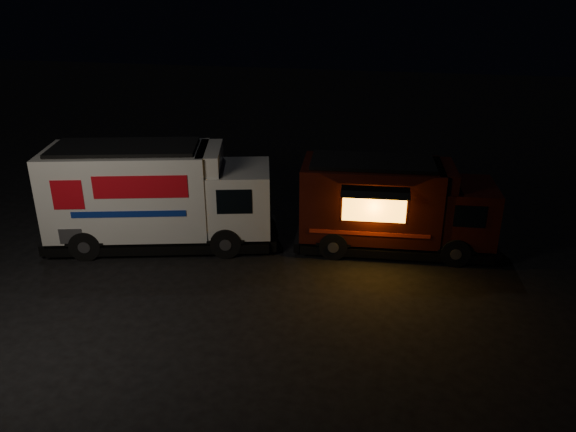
# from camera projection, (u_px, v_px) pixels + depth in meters

# --- Properties ---
(ground) EXTENTS (80.00, 80.00, 0.00)m
(ground) POSITION_uv_depth(u_px,v_px,m) (207.00, 294.00, 14.61)
(ground) COLOR black
(ground) RESTS_ON ground
(white_truck) EXTENTS (7.28, 3.98, 3.13)m
(white_truck) POSITION_uv_depth(u_px,v_px,m) (161.00, 196.00, 16.88)
(white_truck) COLOR silver
(white_truck) RESTS_ON ground
(red_truck) EXTENTS (6.07, 2.64, 2.75)m
(red_truck) POSITION_uv_depth(u_px,v_px,m) (396.00, 206.00, 16.64)
(red_truck) COLOR #370F0A
(red_truck) RESTS_ON ground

